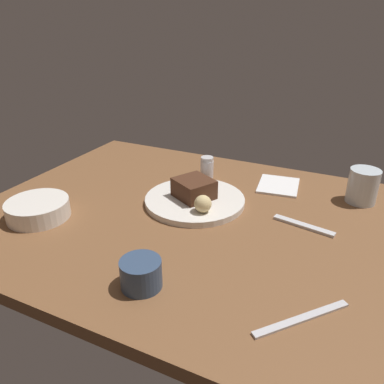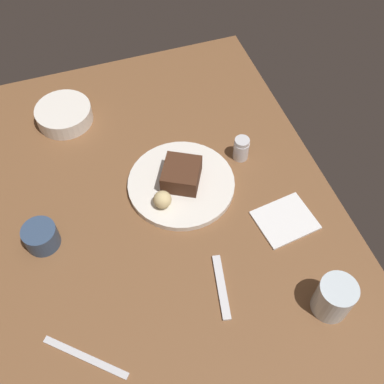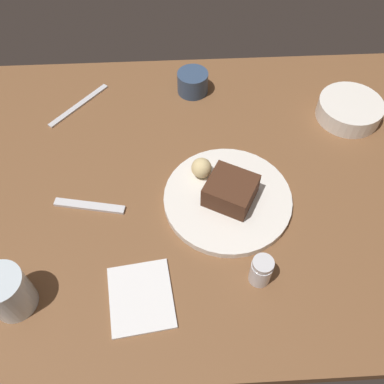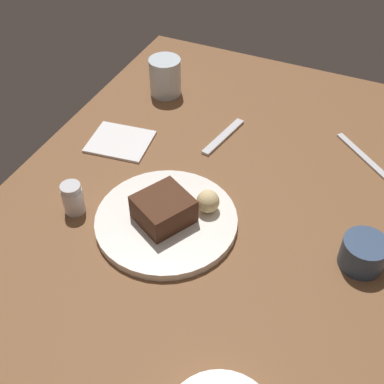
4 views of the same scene
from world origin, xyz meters
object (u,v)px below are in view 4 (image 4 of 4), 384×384
Objects in this scene: dessert_plate at (166,221)px; dessert_spoon at (223,137)px; bread_roll at (210,202)px; coffee_cup at (363,253)px; butter_knife at (366,159)px; folded_napkin at (120,142)px; salt_shaker at (73,198)px; chocolate_cake_slice at (164,209)px; water_glass at (165,77)px.

dessert_spoon is at bearing 179.79° from dessert_plate.
bread_roll reaches higher than coffee_cup.
folded_napkin is at bearing -120.81° from butter_knife.
dessert_spoon is 31.46cm from butter_knife.
salt_shaker is 0.84× the size of coffee_cup.
folded_napkin is at bearing -115.08° from bread_roll.
dessert_spoon is 1.12× the size of folded_napkin.
butter_knife is (-5.46, 30.98, -0.10)cm from dessert_spoon.
chocolate_cake_slice is at bearing -51.78° from bread_roll.
bread_roll is 0.47× the size of water_glass.
bread_roll is at bearing 110.72° from salt_shaker.
water_glass is 1.19× the size of coffee_cup.
bread_roll is 0.23× the size of butter_knife.
dessert_spoon is 23.32cm from folded_napkin.
dessert_spoon is at bearing -164.42° from bread_roll.
dessert_plate is at bearing -81.23° from coffee_cup.
butter_knife is at bearing -171.87° from coffee_cup.
butter_knife is at bearing 137.99° from chocolate_cake_slice.
coffee_cup is 29.38cm from butter_knife.
dessert_spoon is at bearing -123.81° from coffee_cup.
dessert_plate is at bearing 26.48° from water_glass.
chocolate_cake_slice is 2.15× the size of bread_roll.
butter_knife is (-34.79, 31.34, -3.94)cm from chocolate_cake_slice.
bread_roll is 28.50cm from coffee_cup.
coffee_cup is at bearing 98.77° from dessert_plate.
chocolate_cake_slice is 29.59cm from dessert_spoon.
bread_roll is (-5.51, 7.00, -0.37)cm from chocolate_cake_slice.
folded_napkin is at bearing -102.57° from coffee_cup.
chocolate_cake_slice is (0.38, -0.25, 3.38)cm from dessert_plate.
coffee_cup reaches higher than butter_knife.
coffee_cup is (-9.55, 52.93, -0.45)cm from salt_shaker.
chocolate_cake_slice is at bearing -33.44° from dessert_plate.
chocolate_cake_slice is at bearing 102.09° from salt_shaker.
coffee_cup is at bearing 90.61° from bread_roll.
butter_knife is at bearing 140.27° from bread_roll.
dessert_plate is 3.42× the size of coffee_cup.
coffee_cup is at bearing 77.43° from folded_napkin.
chocolate_cake_slice is at bearing -169.45° from dessert_spoon.
coffee_cup is at bearing 100.23° from salt_shaker.
water_glass is (-40.27, -20.06, 3.87)cm from dessert_plate.
bread_roll reaches higher than dessert_spoon.
dessert_plate is at bearing 146.56° from chocolate_cake_slice.
coffee_cup is (-5.81, 35.48, -1.39)cm from chocolate_cake_slice.
bread_roll is 0.29× the size of dessert_spoon.
water_glass is 0.62× the size of dessert_spoon.
salt_shaker is (3.74, -17.45, -0.93)cm from chocolate_cake_slice.
coffee_cup is 0.59× the size of folded_napkin.
dessert_plate is 4.07× the size of salt_shaker.
dessert_plate is 1.79× the size of dessert_spoon.
coffee_cup is (-5.44, 35.23, 1.99)cm from dessert_plate.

